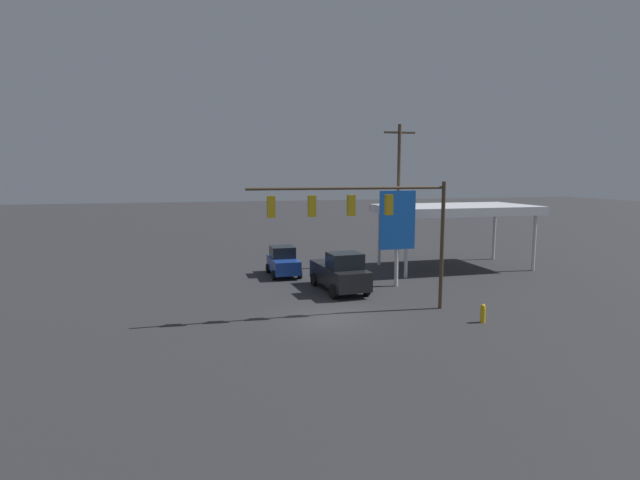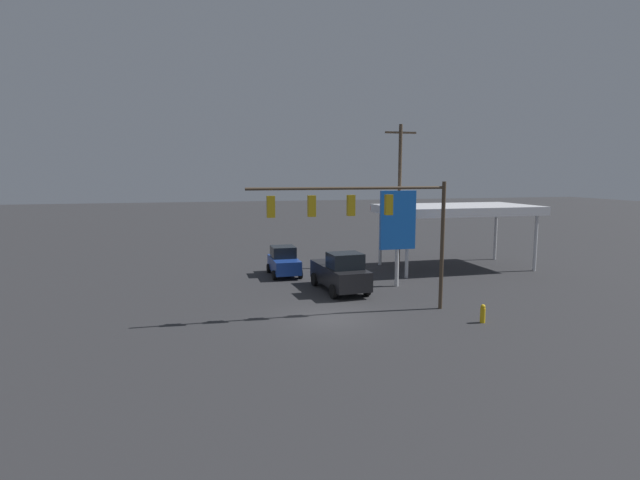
% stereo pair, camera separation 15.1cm
% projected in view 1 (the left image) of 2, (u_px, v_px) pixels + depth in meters
% --- Properties ---
extents(ground_plane, '(200.00, 200.00, 0.00)m').
position_uv_depth(ground_plane, '(330.00, 317.00, 24.23)').
color(ground_plane, '#2D2D30').
extents(traffic_signal_assembly, '(10.01, 0.43, 6.53)m').
position_uv_depth(traffic_signal_assembly, '(366.00, 214.00, 24.12)').
color(traffic_signal_assembly, '#473828').
rests_on(traffic_signal_assembly, ground).
extents(utility_pole, '(2.40, 0.26, 10.46)m').
position_uv_depth(utility_pole, '(398.00, 192.00, 36.91)').
color(utility_pole, '#473828').
rests_on(utility_pole, ground).
extents(gas_station_canopy, '(11.05, 6.13, 4.61)m').
position_uv_depth(gas_station_canopy, '(455.00, 210.00, 36.30)').
color(gas_station_canopy, silver).
rests_on(gas_station_canopy, ground).
extents(price_sign, '(2.26, 0.27, 5.89)m').
position_uv_depth(price_sign, '(397.00, 223.00, 30.34)').
color(price_sign, silver).
rests_on(price_sign, ground).
extents(hatchback_crossing, '(1.98, 3.81, 1.97)m').
position_uv_depth(hatchback_crossing, '(283.00, 262.00, 33.97)').
color(hatchback_crossing, navy).
rests_on(hatchback_crossing, ground).
extents(pickup_parked, '(2.58, 5.34, 2.40)m').
position_uv_depth(pickup_parked, '(340.00, 273.00, 29.39)').
color(pickup_parked, black).
rests_on(pickup_parked, ground).
extents(fire_hydrant, '(0.24, 0.24, 0.88)m').
position_uv_depth(fire_hydrant, '(483.00, 313.00, 23.32)').
color(fire_hydrant, gold).
rests_on(fire_hydrant, ground).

